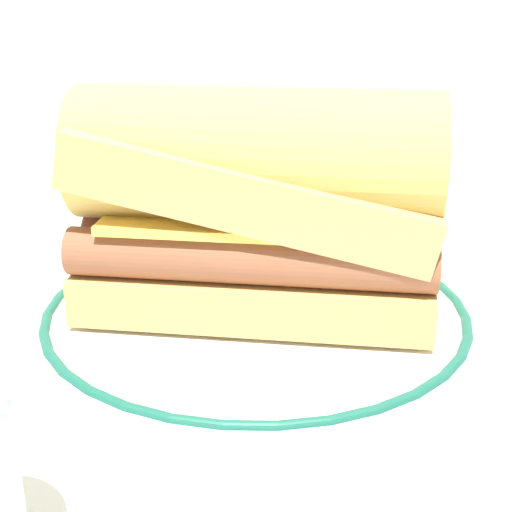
# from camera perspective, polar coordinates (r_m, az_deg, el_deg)

# --- Properties ---
(ground_plane) EXTENTS (1.50, 1.50, 0.00)m
(ground_plane) POSITION_cam_1_polar(r_m,az_deg,el_deg) (0.42, -4.31, -7.01)
(ground_plane) COLOR silver
(plate) EXTENTS (0.27, 0.27, 0.01)m
(plate) POSITION_cam_1_polar(r_m,az_deg,el_deg) (0.44, 0.00, -4.55)
(plate) COLOR white
(plate) RESTS_ON ground_plane
(sausage_sandwich) EXTENTS (0.20, 0.09, 0.12)m
(sausage_sandwich) POSITION_cam_1_polar(r_m,az_deg,el_deg) (0.41, 0.00, 4.22)
(sausage_sandwich) COLOR tan
(sausage_sandwich) RESTS_ON plate
(butter_knife) EXTENTS (0.08, 0.12, 0.01)m
(butter_knife) POSITION_cam_1_polar(r_m,az_deg,el_deg) (0.64, -6.32, 3.55)
(butter_knife) COLOR silver
(butter_knife) RESTS_ON ground_plane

